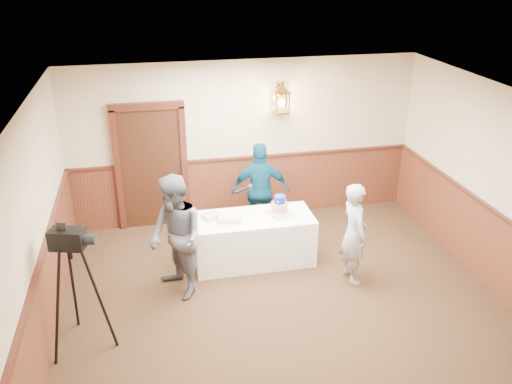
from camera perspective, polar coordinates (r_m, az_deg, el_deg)
ground at (r=7.01m, az=4.45°, el=-14.92°), size 7.00×7.00×0.00m
room_shell at (r=6.54m, az=3.32°, el=-2.09°), size 6.02×7.02×2.81m
display_table at (r=8.29m, az=-0.29°, el=-4.98°), size 1.80×0.80×0.75m
tiered_cake at (r=8.14m, az=2.50°, el=-1.64°), size 0.39×0.39×0.32m
sheet_cake_yellow at (r=8.01m, az=-2.82°, el=-2.81°), size 0.36×0.30×0.07m
sheet_cake_green at (r=8.10m, az=-4.63°, el=-2.54°), size 0.33×0.29×0.06m
interviewer at (r=7.37m, az=-8.41°, el=-4.77°), size 1.60×1.05×1.75m
baker at (r=7.78m, az=10.27°, el=-4.30°), size 0.40×0.57×1.51m
assistant_p at (r=8.87m, az=0.49°, el=0.17°), size 1.00×0.53×1.62m
tv_camera_rig at (r=6.79m, az=-18.36°, el=-10.29°), size 0.62×0.58×1.58m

